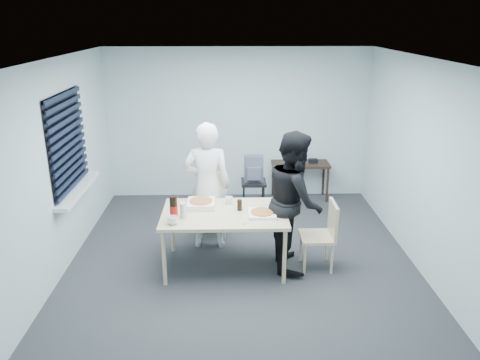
{
  "coord_description": "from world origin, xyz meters",
  "views": [
    {
      "loc": [
        -0.15,
        -5.45,
        3.05
      ],
      "look_at": [
        -0.02,
        0.1,
        1.11
      ],
      "focal_mm": 35.0,
      "sensor_mm": 36.0,
      "label": 1
    }
  ],
  "objects_px": {
    "stool": "(254,187)",
    "side_table": "(300,167)",
    "chair_right": "(324,231)",
    "soda_bottle": "(174,208)",
    "mug_a": "(173,220)",
    "dining_table": "(224,217)",
    "person_black": "(294,201)",
    "chair_far": "(213,199)",
    "backpack": "(254,169)",
    "person_white": "(207,186)",
    "mug_b": "(229,200)"
  },
  "relations": [
    {
      "from": "person_black",
      "to": "soda_bottle",
      "type": "xyz_separation_m",
      "value": [
        -1.48,
        -0.26,
        0.02
      ]
    },
    {
      "from": "chair_far",
      "to": "person_black",
      "type": "relative_size",
      "value": 0.5
    },
    {
      "from": "side_table",
      "to": "soda_bottle",
      "type": "bearing_deg",
      "value": -126.31
    },
    {
      "from": "soda_bottle",
      "to": "chair_right",
      "type": "bearing_deg",
      "value": 4.97
    },
    {
      "from": "backpack",
      "to": "soda_bottle",
      "type": "xyz_separation_m",
      "value": [
        -1.05,
        -1.95,
        0.15
      ]
    },
    {
      "from": "mug_b",
      "to": "stool",
      "type": "bearing_deg",
      "value": 74.81
    },
    {
      "from": "chair_far",
      "to": "stool",
      "type": "distance_m",
      "value": 0.93
    },
    {
      "from": "backpack",
      "to": "person_black",
      "type": "bearing_deg",
      "value": -51.52
    },
    {
      "from": "backpack",
      "to": "mug_a",
      "type": "height_order",
      "value": "backpack"
    },
    {
      "from": "chair_far",
      "to": "soda_bottle",
      "type": "relative_size",
      "value": 2.92
    },
    {
      "from": "stool",
      "to": "mug_b",
      "type": "distance_m",
      "value": 1.56
    },
    {
      "from": "mug_a",
      "to": "dining_table",
      "type": "bearing_deg",
      "value": 29.38
    },
    {
      "from": "dining_table",
      "to": "mug_a",
      "type": "bearing_deg",
      "value": -150.62
    },
    {
      "from": "chair_right",
      "to": "person_black",
      "type": "relative_size",
      "value": 0.5
    },
    {
      "from": "chair_right",
      "to": "side_table",
      "type": "xyz_separation_m",
      "value": [
        0.05,
        2.43,
        0.07
      ]
    },
    {
      "from": "mug_b",
      "to": "side_table",
      "type": "bearing_deg",
      "value": 59.19
    },
    {
      "from": "stool",
      "to": "soda_bottle",
      "type": "height_order",
      "value": "soda_bottle"
    },
    {
      "from": "chair_right",
      "to": "side_table",
      "type": "distance_m",
      "value": 2.43
    },
    {
      "from": "person_black",
      "to": "backpack",
      "type": "height_order",
      "value": "person_black"
    },
    {
      "from": "stool",
      "to": "side_table",
      "type": "bearing_deg",
      "value": 36.28
    },
    {
      "from": "side_table",
      "to": "stool",
      "type": "bearing_deg",
      "value": -143.72
    },
    {
      "from": "chair_right",
      "to": "soda_bottle",
      "type": "height_order",
      "value": "soda_bottle"
    },
    {
      "from": "person_white",
      "to": "person_black",
      "type": "bearing_deg",
      "value": 153.35
    },
    {
      "from": "dining_table",
      "to": "person_black",
      "type": "height_order",
      "value": "person_black"
    },
    {
      "from": "person_white",
      "to": "side_table",
      "type": "bearing_deg",
      "value": -131.0
    },
    {
      "from": "person_white",
      "to": "backpack",
      "type": "height_order",
      "value": "person_white"
    },
    {
      "from": "stool",
      "to": "mug_a",
      "type": "bearing_deg",
      "value": -116.81
    },
    {
      "from": "mug_b",
      "to": "dining_table",
      "type": "bearing_deg",
      "value": -101.46
    },
    {
      "from": "dining_table",
      "to": "soda_bottle",
      "type": "height_order",
      "value": "soda_bottle"
    },
    {
      "from": "person_black",
      "to": "backpack",
      "type": "xyz_separation_m",
      "value": [
        -0.42,
        1.69,
        -0.13
      ]
    },
    {
      "from": "person_white",
      "to": "stool",
      "type": "distance_m",
      "value": 1.41
    },
    {
      "from": "person_white",
      "to": "person_black",
      "type": "height_order",
      "value": "same"
    },
    {
      "from": "mug_a",
      "to": "chair_right",
      "type": "bearing_deg",
      "value": 8.66
    },
    {
      "from": "chair_far",
      "to": "person_white",
      "type": "distance_m",
      "value": 0.61
    },
    {
      "from": "person_black",
      "to": "mug_a",
      "type": "distance_m",
      "value": 1.53
    },
    {
      "from": "side_table",
      "to": "stool",
      "type": "xyz_separation_m",
      "value": [
        -0.85,
        -0.62,
        -0.14
      ]
    },
    {
      "from": "stool",
      "to": "soda_bottle",
      "type": "distance_m",
      "value": 2.28
    },
    {
      "from": "mug_b",
      "to": "person_black",
      "type": "bearing_deg",
      "value": -16.24
    },
    {
      "from": "side_table",
      "to": "chair_far",
      "type": "bearing_deg",
      "value": -138.99
    },
    {
      "from": "chair_right",
      "to": "backpack",
      "type": "xyz_separation_m",
      "value": [
        -0.8,
        1.79,
        0.24
      ]
    },
    {
      "from": "mug_b",
      "to": "backpack",
      "type": "bearing_deg",
      "value": 74.68
    },
    {
      "from": "chair_far",
      "to": "side_table",
      "type": "xyz_separation_m",
      "value": [
        1.49,
        1.29,
        0.07
      ]
    },
    {
      "from": "chair_far",
      "to": "stool",
      "type": "bearing_deg",
      "value": 46.37
    },
    {
      "from": "chair_far",
      "to": "mug_a",
      "type": "xyz_separation_m",
      "value": [
        -0.41,
        -1.42,
        0.29
      ]
    },
    {
      "from": "side_table",
      "to": "backpack",
      "type": "relative_size",
      "value": 2.34
    },
    {
      "from": "stool",
      "to": "mug_b",
      "type": "xyz_separation_m",
      "value": [
        -0.4,
        -1.47,
        0.36
      ]
    },
    {
      "from": "person_black",
      "to": "mug_b",
      "type": "height_order",
      "value": "person_black"
    },
    {
      "from": "chair_right",
      "to": "backpack",
      "type": "distance_m",
      "value": 1.98
    },
    {
      "from": "chair_far",
      "to": "chair_right",
      "type": "xyz_separation_m",
      "value": [
        1.44,
        -1.13,
        0.0
      ]
    },
    {
      "from": "chair_far",
      "to": "person_black",
      "type": "distance_m",
      "value": 1.53
    }
  ]
}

